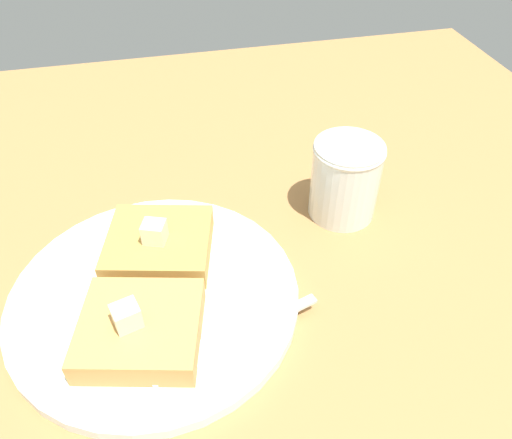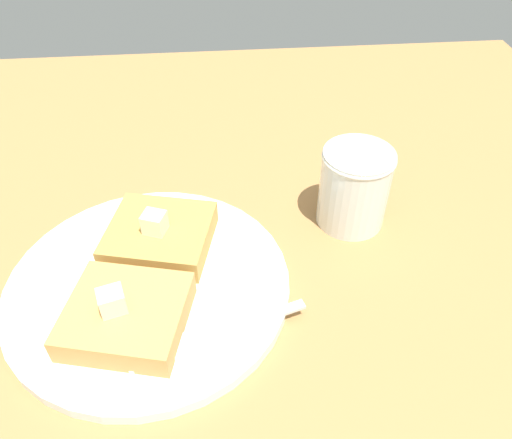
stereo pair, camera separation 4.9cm
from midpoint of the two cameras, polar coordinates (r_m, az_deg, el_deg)
table_surface at (r=45.72cm, az=-9.36°, el=-15.53°), size 122.15×122.15×2.12cm
plate at (r=48.43cm, az=-9.49°, el=-7.54°), size 26.76×26.76×1.21cm
toast_slice_left at (r=44.16cm, az=-11.51°, el=-10.86°), size 11.22×11.79×2.55cm
toast_slice_middle at (r=50.34cm, az=-8.22°, el=-1.96°), size 11.22×11.79×2.55cm
butter_pat_primary at (r=42.34cm, az=-13.01°, el=-9.25°), size 2.39×2.54×2.09cm
butter_pat_secondary at (r=48.36cm, az=-8.74°, el=-0.47°), size 2.50×2.62×2.09cm
fork at (r=43.43cm, az=-2.20°, el=-13.39°), size 6.16×15.69×0.36cm
syrup_jar at (r=54.30cm, az=13.62°, el=3.10°), size 7.54×7.54×8.79cm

